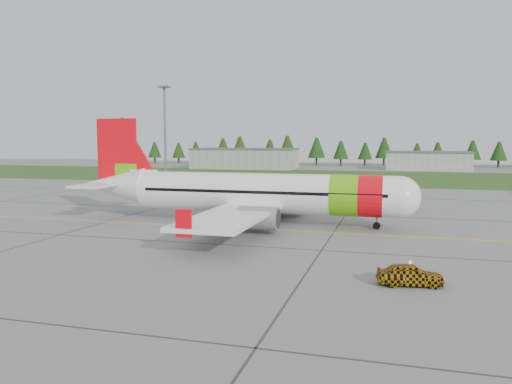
% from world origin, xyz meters
% --- Properties ---
extents(ground, '(320.00, 320.00, 0.00)m').
position_xyz_m(ground, '(0.00, 0.00, 0.00)').
color(ground, gray).
rests_on(ground, ground).
extents(aircraft, '(37.85, 34.68, 11.48)m').
position_xyz_m(aircraft, '(1.15, 11.40, 3.31)').
color(aircraft, white).
rests_on(aircraft, ground).
extents(follow_me_car, '(1.64, 1.85, 4.07)m').
position_xyz_m(follow_me_car, '(16.71, -8.32, 2.03)').
color(follow_me_car, orange).
rests_on(follow_me_car, ground).
extents(service_van, '(1.74, 1.70, 3.98)m').
position_xyz_m(service_van, '(-16.90, 54.59, 1.99)').
color(service_van, silver).
rests_on(service_van, ground).
extents(grass_strip, '(320.00, 50.00, 0.03)m').
position_xyz_m(grass_strip, '(0.00, 82.00, 0.01)').
color(grass_strip, '#30561E').
rests_on(grass_strip, ground).
extents(taxi_guideline, '(120.00, 0.25, 0.02)m').
position_xyz_m(taxi_guideline, '(0.00, 8.00, 0.01)').
color(taxi_guideline, gold).
rests_on(taxi_guideline, ground).
extents(hangar_west, '(32.00, 14.00, 6.00)m').
position_xyz_m(hangar_west, '(-30.00, 110.00, 3.00)').
color(hangar_west, '#A8A8A3').
rests_on(hangar_west, ground).
extents(hangar_east, '(24.00, 12.00, 5.20)m').
position_xyz_m(hangar_east, '(25.00, 118.00, 2.60)').
color(hangar_east, '#A8A8A3').
rests_on(hangar_east, ground).
extents(floodlight_mast, '(0.50, 0.50, 20.00)m').
position_xyz_m(floodlight_mast, '(-32.00, 58.00, 10.00)').
color(floodlight_mast, slate).
rests_on(floodlight_mast, ground).
extents(treeline, '(160.00, 8.00, 10.00)m').
position_xyz_m(treeline, '(0.00, 138.00, 5.00)').
color(treeline, '#1C3F14').
rests_on(treeline, ground).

